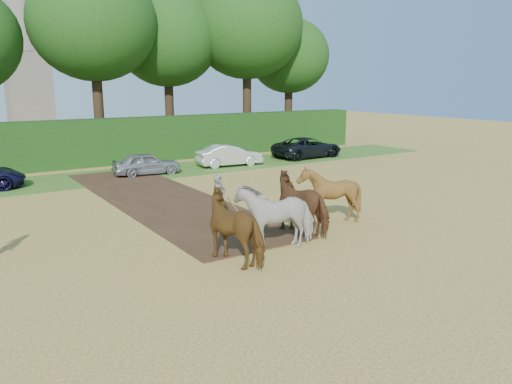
# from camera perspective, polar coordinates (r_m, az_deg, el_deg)

# --- Properties ---
(ground) EXTENTS (120.00, 120.00, 0.00)m
(ground) POSITION_cam_1_polar(r_m,az_deg,el_deg) (16.72, -6.10, -6.16)
(ground) COLOR gold
(ground) RESTS_ON ground
(earth_strip) EXTENTS (4.50, 17.00, 0.05)m
(earth_strip) POSITION_cam_1_polar(r_m,az_deg,el_deg) (23.45, -10.69, -0.81)
(earth_strip) COLOR #472D1C
(earth_strip) RESTS_ON ground
(grass_verge) EXTENTS (50.00, 5.00, 0.03)m
(grass_verge) POSITION_cam_1_polar(r_m,az_deg,el_deg) (29.52, -18.66, 1.44)
(grass_verge) COLOR #38601E
(grass_verge) RESTS_ON ground
(hedgerow) EXTENTS (46.00, 1.60, 3.00)m
(hedgerow) POSITION_cam_1_polar(r_m,az_deg,el_deg) (33.64, -20.82, 5.12)
(hedgerow) COLOR #14380F
(hedgerow) RESTS_ON ground
(plough_team) EXTENTS (7.24, 5.97, 2.17)m
(plough_team) POSITION_cam_1_polar(r_m,az_deg,el_deg) (17.22, 3.68, -1.84)
(plough_team) COLOR brown
(plough_team) RESTS_ON ground
(parked_cars) EXTENTS (31.09, 3.17, 1.46)m
(parked_cars) POSITION_cam_1_polar(r_m,az_deg,el_deg) (30.26, -11.88, 3.40)
(parked_cars) COLOR white
(parked_cars) RESTS_ON ground
(treeline) EXTENTS (48.70, 10.60, 14.21)m
(treeline) POSITION_cam_1_polar(r_m,az_deg,el_deg) (36.43, -25.64, 17.03)
(treeline) COLOR #382616
(treeline) RESTS_ON ground
(church) EXTENTS (5.20, 5.20, 27.00)m
(church) POSITION_cam_1_polar(r_m,az_deg,el_deg) (70.54, -25.23, 18.16)
(church) COLOR slate
(church) RESTS_ON ground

